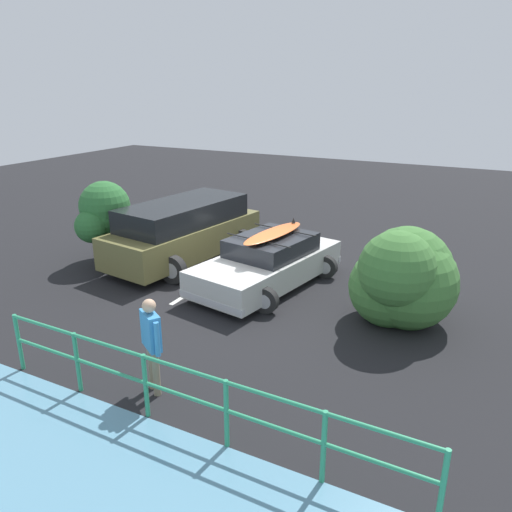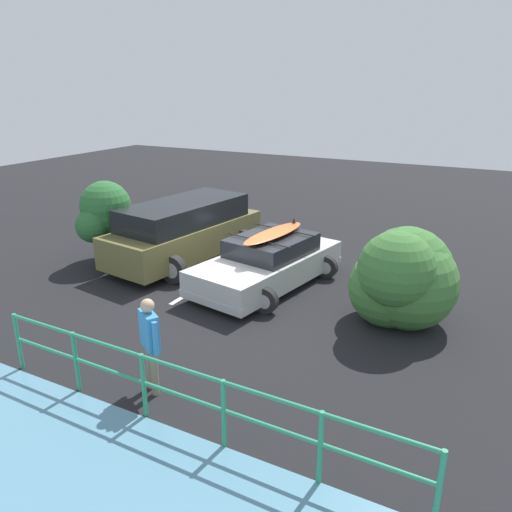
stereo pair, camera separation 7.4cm
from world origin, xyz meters
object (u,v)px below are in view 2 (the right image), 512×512
Objects in this scene: person_bystander at (150,337)px; suv_car at (185,230)px; bush_near_right at (108,218)px; bush_near_left at (402,278)px; sedan_car at (268,262)px.

suv_car is at bearing -59.61° from person_bystander.
bush_near_right is (1.82, 1.04, 0.37)m from suv_car.
bush_near_right is (8.03, -0.04, 0.28)m from bush_near_left.
suv_car is 2.13m from bush_near_right.
sedan_car is 4.76m from bush_near_right.
suv_car is at bearing -150.16° from bush_near_right.
bush_near_left is (-2.98, -4.42, -0.01)m from person_bystander.
sedan_car is 2.74× the size of person_bystander.
bush_near_right reaches higher than bush_near_left.
sedan_car is 1.83× the size of bush_near_left.
sedan_car is 4.98m from person_bystander.
sedan_car is at bearing -85.85° from person_bystander.
bush_near_left is at bearing -124.00° from person_bystander.
person_bystander is (-3.23, 5.50, 0.10)m from suv_car.
bush_near_right reaches higher than person_bystander.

